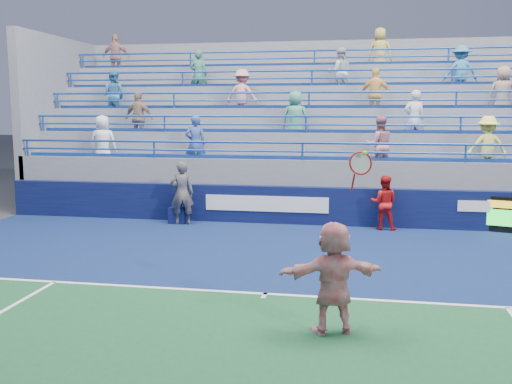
% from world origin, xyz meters
% --- Properties ---
extents(ground, '(120.00, 120.00, 0.00)m').
position_xyz_m(ground, '(0.00, 0.00, 0.00)').
color(ground, '#333538').
extents(sponsor_wall, '(18.00, 0.32, 1.10)m').
position_xyz_m(sponsor_wall, '(0.00, 6.50, 0.55)').
color(sponsor_wall, '#0A0F38').
rests_on(sponsor_wall, ground).
extents(bleacher_stand, '(18.00, 5.60, 6.13)m').
position_xyz_m(bleacher_stand, '(-0.00, 10.27, 1.55)').
color(bleacher_stand, slate).
rests_on(bleacher_stand, ground).
extents(serve_speed_board, '(1.40, 0.53, 0.98)m').
position_xyz_m(serve_speed_board, '(5.56, 6.31, 0.49)').
color(serve_speed_board, black).
rests_on(serve_speed_board, ground).
extents(judge_chair, '(0.51, 0.51, 0.86)m').
position_xyz_m(judge_chair, '(-3.56, 6.06, 0.28)').
color(judge_chair, '#0D133F').
rests_on(judge_chair, ground).
extents(tennis_player, '(1.65, 0.98, 2.73)m').
position_xyz_m(tennis_player, '(1.27, -1.55, 0.85)').
color(tennis_player, white).
rests_on(tennis_player, ground).
extents(line_judge, '(0.77, 0.62, 1.84)m').
position_xyz_m(line_judge, '(-3.38, 5.87, 0.92)').
color(line_judge, '#15183A').
rests_on(line_judge, ground).
extents(ball_girl, '(0.78, 0.63, 1.51)m').
position_xyz_m(ball_girl, '(2.32, 6.15, 0.76)').
color(ball_girl, red).
rests_on(ball_girl, ground).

